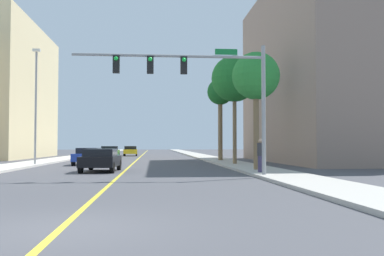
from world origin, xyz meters
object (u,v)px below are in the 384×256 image
Objects in this scene: traffic_signal_mast at (201,79)px; pedestrian at (261,155)px; street_lamp at (36,100)px; car_green at (110,152)px; car_yellow at (131,151)px; car_blue at (89,156)px; palm_near at (256,77)px; palm_far at (220,94)px; palm_mid at (234,79)px; car_black at (101,159)px.

traffic_signal_mast reaches higher than pedestrian.
car_green is (3.71, 18.61, -4.21)m from street_lamp.
street_lamp is 29.48m from car_yellow.
car_blue is (-7.39, 14.35, -4.04)m from traffic_signal_mast.
car_yellow is (-9.32, 37.27, -4.85)m from palm_near.
palm_far reaches higher than palm_near.
car_yellow is at bearing 80.94° from car_green.
palm_far reaches higher than car_green.
palm_near is 0.90× the size of palm_far.
palm_mid is at bearing -90.70° from palm_far.
car_green is (-2.12, 26.17, 0.03)m from car_black.
car_green is (-11.44, 19.51, -5.89)m from palm_mid.
car_green is at bearing 97.09° from car_black.
pedestrian is at bearing -68.02° from car_green.
car_black is 9.47m from pedestrian.
palm_mid is (0.19, 7.74, 1.06)m from palm_near.
car_blue is at bearing -154.72° from palm_far.
car_blue is 2.62× the size of pedestrian.
street_lamp reaches higher than palm_near.
palm_near reaches higher than car_green.
car_green is (-0.09, 17.18, 0.03)m from car_blue.
traffic_signal_mast is 42.10m from car_yellow.
traffic_signal_mast is at bearing -74.79° from car_green.
car_black is 0.92× the size of car_green.
palm_far is (0.09, 7.74, -0.23)m from palm_mid.
palm_mid reaches higher than traffic_signal_mast.
street_lamp is 1.90× the size of car_green.
palm_mid is at bearing 88.56° from palm_near.
palm_far is (15.24, 6.84, 1.46)m from street_lamp.
palm_far is 24.48m from car_yellow.
traffic_signal_mast is at bearing -131.34° from palm_near.
pedestrian is at bearing -37.27° from street_lamp.
car_green is at bearing 112.43° from palm_near.
street_lamp is 1.26× the size of palm_near.
palm_near is 1.50× the size of car_blue.
traffic_signal_mast is 32.65m from car_green.
traffic_signal_mast is at bearing -83.42° from pedestrian.
car_black is 0.96× the size of car_yellow.
palm_mid is 1.80× the size of car_blue.
street_lamp is 10.44m from car_black.
palm_mid is 1.80× the size of car_green.
pedestrian reaches higher than car_green.
street_lamp is 2.05× the size of car_black.
car_blue is (-11.44, -5.40, -5.70)m from palm_far.
palm_near is 15.51m from palm_far.
car_green is (-11.54, 11.77, -5.66)m from palm_far.
pedestrian reaches higher than car_yellow.
palm_mid is at bearing -3.40° from street_lamp.
palm_near is at bearing -4.33° from car_black.
street_lamp is at bearing -148.59° from pedestrian.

